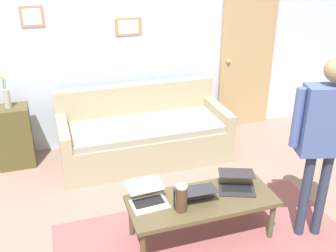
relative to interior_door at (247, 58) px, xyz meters
name	(u,v)px	position (x,y,z in m)	size (l,w,h in m)	color
ground_plane	(187,233)	(1.67, 2.11, -1.02)	(7.68, 7.68, 0.00)	gray
area_rug	(205,242)	(1.56, 2.28, -1.02)	(2.68, 1.35, 0.01)	#8F5051
back_wall	(130,42)	(1.67, -0.09, 0.33)	(7.04, 0.11, 2.70)	silver
interior_door	(247,58)	(0.00, 0.00, 0.00)	(0.82, 0.09, 2.05)	tan
couch	(144,135)	(1.68, 0.54, -0.72)	(2.07, 0.89, 0.88)	tan
coffee_table	(202,203)	(1.56, 2.18, -0.65)	(1.34, 0.55, 0.42)	brown
laptop_left	(148,197)	(2.04, 2.06, -0.56)	(0.34, 0.38, 0.14)	silver
laptop_center	(237,184)	(1.19, 2.11, -0.56)	(0.43, 0.43, 0.14)	#28282D
laptop_right	(195,192)	(1.61, 2.11, -0.56)	(0.34, 0.35, 0.13)	#28282D
french_press	(181,198)	(1.80, 2.27, -0.48)	(0.12, 0.10, 0.28)	#4C3323
side_shelf	(14,137)	(3.23, 0.25, -0.64)	(0.42, 0.32, 0.77)	#4D4623
flower_vase	(7,97)	(3.23, 0.25, -0.12)	(0.08, 0.08, 0.40)	#A1A197
person_standing	(326,129)	(0.58, 2.45, 0.07)	(0.59, 0.30, 1.71)	#2C344B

